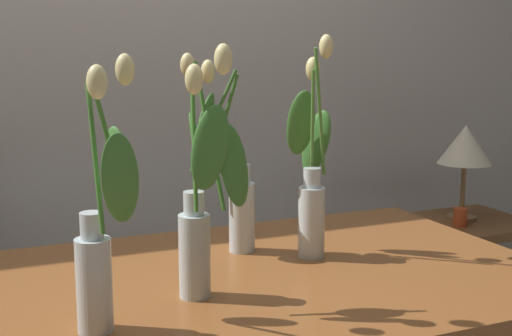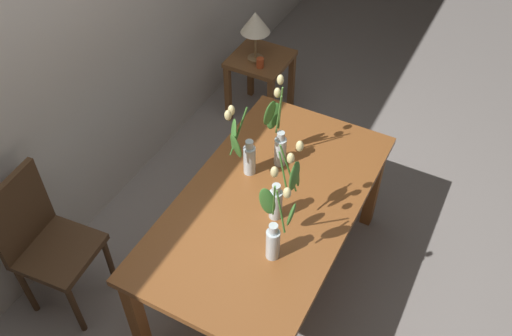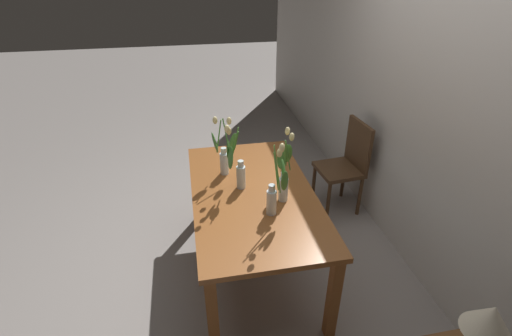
{
  "view_description": "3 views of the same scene",
  "coord_description": "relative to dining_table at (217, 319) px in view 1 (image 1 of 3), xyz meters",
  "views": [
    {
      "loc": [
        -0.53,
        -1.44,
        1.27
      ],
      "look_at": [
        0.08,
        -0.06,
        1.01
      ],
      "focal_mm": 49.16,
      "sensor_mm": 36.0,
      "label": 1
    },
    {
      "loc": [
        -1.73,
        -0.83,
        2.92
      ],
      "look_at": [
        -0.06,
        0.05,
        1.02
      ],
      "focal_mm": 38.21,
      "sensor_mm": 36.0,
      "label": 2
    },
    {
      "loc": [
        2.26,
        -0.41,
        2.27
      ],
      "look_at": [
        -0.06,
        0.04,
        0.91
      ],
      "focal_mm": 25.88,
      "sensor_mm": 36.0,
      "label": 3
    }
  ],
  "objects": [
    {
      "name": "tulip_vase_0",
      "position": [
        0.29,
        0.1,
        0.27
      ],
      "size": [
        0.13,
        0.15,
        0.56
      ],
      "color": "silver",
      "rests_on": "dining_table"
    },
    {
      "name": "tulip_vase_2",
      "position": [
        0.11,
        0.21,
        0.27
      ],
      "size": [
        0.18,
        0.12,
        0.51
      ],
      "color": "silver",
      "rests_on": "dining_table"
    },
    {
      "name": "tulip_vase_1",
      "position": [
        -0.07,
        -0.1,
        0.27
      ],
      "size": [
        0.15,
        0.14,
        0.54
      ],
      "color": "silver",
      "rests_on": "dining_table"
    },
    {
      "name": "room_wall_rear",
      "position": [
        0.0,
        1.33,
        0.7
      ],
      "size": [
        9.0,
        0.1,
        2.7
      ],
      "primitive_type": "cube",
      "color": "beige",
      "rests_on": "ground"
    },
    {
      "name": "table_lamp",
      "position": [
        1.39,
        0.82,
        0.21
      ],
      "size": [
        0.22,
        0.22,
        0.4
      ],
      "color": "olive",
      "rests_on": "side_table"
    },
    {
      "name": "pillar_candle",
      "position": [
        1.32,
        0.74,
        -0.06
      ],
      "size": [
        0.06,
        0.06,
        0.07
      ],
      "primitive_type": "cylinder",
      "color": "#CC4C23",
      "rests_on": "side_table"
    },
    {
      "name": "side_table",
      "position": [
        1.44,
        0.8,
        -0.22
      ],
      "size": [
        0.44,
        0.44,
        0.55
      ],
      "color": "brown",
      "rests_on": "ground"
    },
    {
      "name": "tulip_vase_3",
      "position": [
        -0.29,
        -0.18,
        0.27
      ],
      "size": [
        0.13,
        0.22,
        0.52
      ],
      "color": "silver",
      "rests_on": "dining_table"
    },
    {
      "name": "dining_table",
      "position": [
        0.0,
        0.0,
        0.0
      ],
      "size": [
        1.6,
        0.9,
        0.74
      ],
      "color": "brown",
      "rests_on": "ground"
    }
  ]
}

